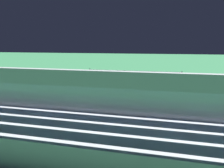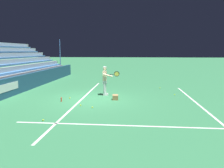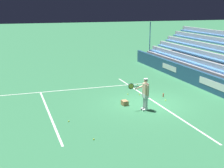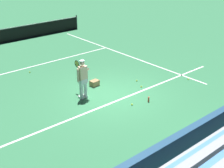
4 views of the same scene
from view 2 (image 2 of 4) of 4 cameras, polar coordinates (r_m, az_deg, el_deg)
name	(u,v)px [view 2 (image 2 of 4)]	position (r m, az deg, el deg)	size (l,w,h in m)	color
ground_plane	(91,99)	(12.02, -5.52, -3.96)	(160.00, 160.00, 0.00)	#337A4C
court_baseline_white	(82,99)	(12.12, -7.85, -3.88)	(12.00, 0.10, 0.01)	white
court_sideline_white	(183,127)	(8.04, 17.98, -10.72)	(0.10, 12.00, 0.01)	white
court_service_line_white	(194,101)	(12.24, 20.73, -4.24)	(8.22, 0.10, 0.01)	white
back_wall_sponsor_board	(7,88)	(13.65, -25.77, -0.92)	(24.68, 0.25, 1.10)	navy
tennis_player	(105,80)	(12.88, -1.79, 0.96)	(0.58, 1.00, 1.71)	silver
ball_box_cardboard	(115,97)	(11.82, 0.87, -3.49)	(0.40, 0.30, 0.26)	#A87F51
tennis_ball_far_right	(81,105)	(10.61, -8.21, -5.52)	(0.07, 0.07, 0.07)	#CCE533
tennis_ball_midcourt	(92,107)	(10.17, -5.16, -6.09)	(0.07, 0.07, 0.07)	#CCE533
tennis_ball_toward_net	(175,95)	(13.56, 16.04, -2.67)	(0.07, 0.07, 0.07)	#CCE533
tennis_ball_near_player	(160,88)	(15.75, 12.40, -1.00)	(0.07, 0.07, 0.07)	#CCE533
tennis_ball_far_left	(43,120)	(8.71, -17.55, -8.98)	(0.07, 0.07, 0.07)	#CCE533
tennis_ball_stray_back	(70,98)	(12.32, -10.98, -3.61)	(0.07, 0.07, 0.07)	#CCE533
water_bottle	(61,99)	(11.68, -13.10, -3.96)	(0.07, 0.07, 0.22)	#EA4C33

